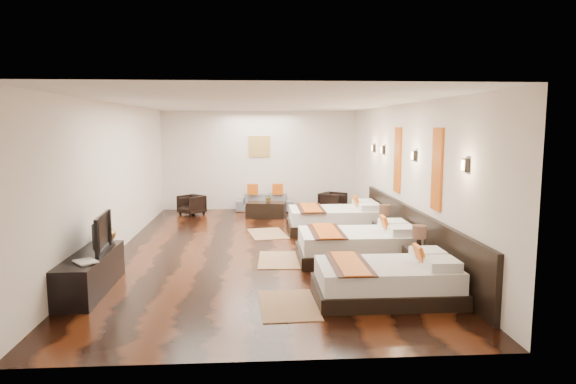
{
  "coord_description": "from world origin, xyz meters",
  "views": [
    {
      "loc": [
        -0.12,
        -9.59,
        2.37
      ],
      "look_at": [
        0.51,
        0.07,
        1.1
      ],
      "focal_mm": 31.35,
      "sensor_mm": 36.0,
      "label": 1
    }
  ],
  "objects": [
    {
      "name": "back_wall",
      "position": [
        0.0,
        4.75,
        1.4
      ],
      "size": [
        5.5,
        0.01,
        2.8
      ],
      "primitive_type": "cube",
      "color": "silver",
      "rests_on": "floor"
    },
    {
      "name": "jute_mat_near",
      "position": [
        0.3,
        -3.17,
        0.01
      ],
      "size": [
        0.8,
        1.23,
        0.01
      ],
      "primitive_type": "cube",
      "rotation": [
        0.0,
        0.0,
        0.04
      ],
      "color": "#9A724E",
      "rests_on": "floor"
    },
    {
      "name": "sconce_mid",
      "position": [
        2.7,
        -0.8,
        1.85
      ],
      "size": [
        0.07,
        0.12,
        0.18
      ],
      "color": "black",
      "rests_on": "right_wall"
    },
    {
      "name": "bed_near",
      "position": [
        1.69,
        -2.97,
        0.26
      ],
      "size": [
        1.96,
        1.23,
        0.75
      ],
      "color": "black",
      "rests_on": "floor"
    },
    {
      "name": "bed_mid",
      "position": [
        1.7,
        -0.97,
        0.27
      ],
      "size": [
        2.1,
        1.32,
        0.8
      ],
      "color": "black",
      "rests_on": "floor"
    },
    {
      "name": "book",
      "position": [
        -2.5,
        -2.96,
        0.57
      ],
      "size": [
        0.4,
        0.42,
        0.03
      ],
      "primitive_type": "imported",
      "rotation": [
        0.0,
        0.0,
        0.68
      ],
      "color": "black",
      "rests_on": "tv_console"
    },
    {
      "name": "tv_console",
      "position": [
        -2.5,
        -2.41,
        0.28
      ],
      "size": [
        0.5,
        1.8,
        0.55
      ],
      "primitive_type": "cube",
      "color": "black",
      "rests_on": "floor"
    },
    {
      "name": "tv",
      "position": [
        -2.45,
        -2.23,
        0.82
      ],
      "size": [
        0.2,
        0.96,
        0.55
      ],
      "primitive_type": "imported",
      "rotation": [
        0.0,
        0.0,
        1.65
      ],
      "color": "black",
      "rests_on": "tv_console"
    },
    {
      "name": "right_wall",
      "position": [
        2.75,
        0.0,
        1.4
      ],
      "size": [
        0.01,
        9.5,
        2.8
      ],
      "primitive_type": "cube",
      "color": "silver",
      "rests_on": "floor"
    },
    {
      "name": "sofa",
      "position": [
        0.15,
        4.4,
        0.23
      ],
      "size": [
        1.63,
        0.75,
        0.46
      ],
      "primitive_type": "imported",
      "rotation": [
        0.0,
        0.0,
        -0.08
      ],
      "color": "slate",
      "rests_on": "floor"
    },
    {
      "name": "orange_panel_a",
      "position": [
        2.73,
        -1.9,
        1.7
      ],
      "size": [
        0.04,
        0.4,
        1.3
      ],
      "primitive_type": "cube",
      "color": "#D86014",
      "rests_on": "right_wall"
    },
    {
      "name": "sconce_far",
      "position": [
        2.7,
        1.4,
        1.85
      ],
      "size": [
        0.07,
        0.12,
        0.18
      ],
      "color": "black",
      "rests_on": "right_wall"
    },
    {
      "name": "bed_far",
      "position": [
        1.7,
        1.54,
        0.28
      ],
      "size": [
        2.12,
        1.33,
        0.81
      ],
      "color": "black",
      "rests_on": "floor"
    },
    {
      "name": "left_wall",
      "position": [
        -2.75,
        0.0,
        1.4
      ],
      "size": [
        0.01,
        9.5,
        2.8
      ],
      "primitive_type": "cube",
      "color": "silver",
      "rests_on": "floor"
    },
    {
      "name": "sconce_near",
      "position": [
        2.7,
        -3.0,
        1.85
      ],
      "size": [
        0.07,
        0.12,
        0.18
      ],
      "color": "black",
      "rests_on": "right_wall"
    },
    {
      "name": "sconce_lounge",
      "position": [
        2.7,
        2.3,
        1.85
      ],
      "size": [
        0.07,
        0.12,
        0.18
      ],
      "color": "black",
      "rests_on": "right_wall"
    },
    {
      "name": "table_plant",
      "position": [
        0.23,
        3.35,
        0.53
      ],
      "size": [
        0.28,
        0.26,
        0.25
      ],
      "primitive_type": "imported",
      "rotation": [
        0.0,
        0.0,
        -0.31
      ],
      "color": "#1F531B",
      "rests_on": "coffee_table"
    },
    {
      "name": "floor",
      "position": [
        0.0,
        0.0,
        0.0
      ],
      "size": [
        5.5,
        9.5,
        0.01
      ],
      "primitive_type": "cube",
      "color": "black",
      "rests_on": "ground"
    },
    {
      "name": "nightstand_b",
      "position": [
        2.45,
        0.12,
        0.29
      ],
      "size": [
        0.42,
        0.42,
        0.82
      ],
      "color": "black",
      "rests_on": "floor"
    },
    {
      "name": "armchair_left",
      "position": [
        -1.84,
        3.91,
        0.27
      ],
      "size": [
        0.82,
        0.82,
        0.54
      ],
      "primitive_type": "imported",
      "rotation": [
        0.0,
        0.0,
        -0.77
      ],
      "color": "black",
      "rests_on": "floor"
    },
    {
      "name": "jute_mat_far",
      "position": [
        0.14,
        1.33,
        0.01
      ],
      "size": [
        0.93,
        1.3,
        0.01
      ],
      "primitive_type": "cube",
      "rotation": [
        0.0,
        0.0,
        0.16
      ],
      "color": "#9A724E",
      "rests_on": "floor"
    },
    {
      "name": "jute_mat_mid",
      "position": [
        0.3,
        -0.88,
        0.01
      ],
      "size": [
        0.81,
        1.23,
        0.01
      ],
      "primitive_type": "cube",
      "rotation": [
        0.0,
        0.0,
        -0.05
      ],
      "color": "#9A724E",
      "rests_on": "floor"
    },
    {
      "name": "headboard_panel",
      "position": [
        2.71,
        -0.8,
        0.45
      ],
      "size": [
        0.08,
        6.6,
        0.9
      ],
      "primitive_type": "cube",
      "color": "black",
      "rests_on": "floor"
    },
    {
      "name": "gold_artwork",
      "position": [
        0.0,
        4.73,
        1.8
      ],
      "size": [
        0.6,
        0.04,
        0.6
      ],
      "primitive_type": "cube",
      "color": "#AD873F",
      "rests_on": "back_wall"
    },
    {
      "name": "nightstand_a",
      "position": [
        2.44,
        -2.0,
        0.29
      ],
      "size": [
        0.42,
        0.42,
        0.82
      ],
      "color": "black",
      "rests_on": "floor"
    },
    {
      "name": "armchair_right",
      "position": [
        2.0,
        3.91,
        0.29
      ],
      "size": [
        0.87,
        0.87,
        0.57
      ],
      "primitive_type": "imported",
      "rotation": [
        0.0,
        0.0,
        0.94
      ],
      "color": "black",
      "rests_on": "floor"
    },
    {
      "name": "coffee_table",
      "position": [
        0.15,
        3.35,
        0.2
      ],
      "size": [
        1.08,
        0.68,
        0.4
      ],
      "primitive_type": "cube",
      "rotation": [
        0.0,
        0.0,
        -0.19
      ],
      "color": "black",
      "rests_on": "floor"
    },
    {
      "name": "figurine",
      "position": [
        -2.5,
        -1.59,
        0.7
      ],
      "size": [
        0.34,
        0.34,
        0.3
      ],
      "primitive_type": "imported",
      "rotation": [
        0.0,
        0.0,
        0.2
      ],
      "color": "brown",
      "rests_on": "tv_console"
    },
    {
      "name": "orange_panel_b",
      "position": [
        2.73,
        0.3,
        1.7
      ],
      "size": [
        0.04,
        0.4,
        1.3
      ],
      "primitive_type": "cube",
      "color": "#D86014",
      "rests_on": "right_wall"
    },
    {
      "name": "ceiling",
      "position": [
        0.0,
        0.0,
        2.8
      ],
      "size": [
        5.5,
        9.5,
        0.01
      ],
      "primitive_type": "cube",
      "color": "white",
      "rests_on": "floor"
    }
  ]
}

